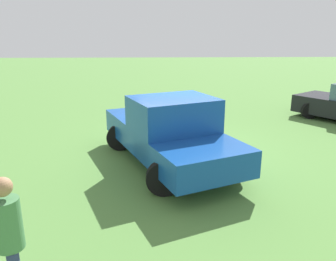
# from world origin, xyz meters

# --- Properties ---
(ground_plane) EXTENTS (80.00, 80.00, 0.00)m
(ground_plane) POSITION_xyz_m (0.00, 0.00, 0.00)
(ground_plane) COLOR #54843D
(pickup_truck) EXTENTS (3.65, 5.24, 1.80)m
(pickup_truck) POSITION_xyz_m (0.38, 1.05, 0.93)
(pickup_truck) COLOR black
(pickup_truck) RESTS_ON ground_plane
(person_bystander) EXTENTS (0.43, 0.43, 1.74)m
(person_bystander) POSITION_xyz_m (2.48, 5.57, 0.99)
(person_bystander) COLOR navy
(person_bystander) RESTS_ON ground_plane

